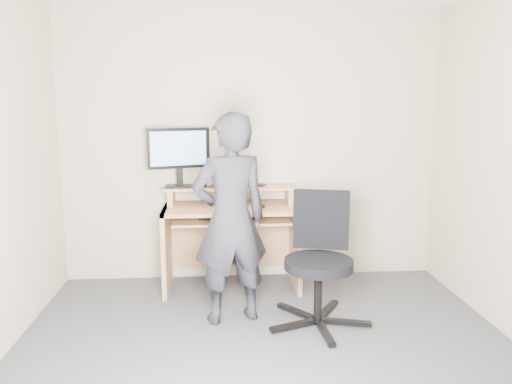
{
  "coord_description": "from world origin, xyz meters",
  "views": [
    {
      "loc": [
        -0.31,
        -2.89,
        1.67
      ],
      "look_at": [
        -0.01,
        1.05,
        0.95
      ],
      "focal_mm": 35.0,
      "sensor_mm": 36.0,
      "label": 1
    }
  ],
  "objects": [
    {
      "name": "travel_mug",
      "position": [
        -0.14,
        1.58,
        1.0
      ],
      "size": [
        0.1,
        0.1,
        0.19
      ],
      "primitive_type": "cylinder",
      "rotation": [
        0.0,
        0.0,
        0.28
      ],
      "color": "silver",
      "rests_on": "desk"
    },
    {
      "name": "charger",
      "position": [
        -0.44,
        1.55,
        0.93
      ],
      "size": [
        0.05,
        0.05,
        0.03
      ],
      "primitive_type": "cube",
      "rotation": [
        0.0,
        0.0,
        0.26
      ],
      "color": "black",
      "rests_on": "desk"
    },
    {
      "name": "headphones",
      "position": [
        -0.33,
        1.63,
        0.92
      ],
      "size": [
        0.16,
        0.16,
        0.06
      ],
      "primitive_type": "torus",
      "rotation": [
        0.26,
        0.0,
        -0.02
      ],
      "color": "silver",
      "rests_on": "desk"
    },
    {
      "name": "office_chair",
      "position": [
        0.44,
        0.68,
        0.53
      ],
      "size": [
        0.77,
        0.75,
        0.97
      ],
      "rotation": [
        0.0,
        0.0,
        -0.26
      ],
      "color": "black",
      "rests_on": "ground"
    },
    {
      "name": "ground",
      "position": [
        0.0,
        0.0,
        0.0
      ],
      "size": [
        3.5,
        3.5,
        0.0
      ],
      "primitive_type": "plane",
      "color": "#4B4B4F",
      "rests_on": "ground"
    },
    {
      "name": "keyboard",
      "position": [
        -0.24,
        1.36,
        0.67
      ],
      "size": [
        0.49,
        0.34,
        0.03
      ],
      "primitive_type": "cube",
      "rotation": [
        0.0,
        0.0,
        -0.39
      ],
      "color": "black",
      "rests_on": "desk"
    },
    {
      "name": "back_wall",
      "position": [
        0.0,
        1.75,
        1.25
      ],
      "size": [
        3.5,
        0.02,
        2.5
      ],
      "primitive_type": "cube",
      "color": "#C0B499",
      "rests_on": "ground"
    },
    {
      "name": "smartphone",
      "position": [
        0.08,
        1.59,
        0.92
      ],
      "size": [
        0.1,
        0.14,
        0.01
      ],
      "primitive_type": "cube",
      "rotation": [
        0.0,
        0.0,
        -0.31
      ],
      "color": "black",
      "rests_on": "desk"
    },
    {
      "name": "monitor",
      "position": [
        -0.66,
        1.56,
        1.23
      ],
      "size": [
        0.54,
        0.21,
        0.53
      ],
      "rotation": [
        0.0,
        0.0,
        0.31
      ],
      "color": "black",
      "rests_on": "desk"
    },
    {
      "name": "desk",
      "position": [
        -0.2,
        1.53,
        0.55
      ],
      "size": [
        1.2,
        0.6,
        0.91
      ],
      "color": "tan",
      "rests_on": "ground"
    },
    {
      "name": "mouse",
      "position": [
        0.05,
        1.35,
        0.77
      ],
      "size": [
        0.11,
        0.08,
        0.04
      ],
      "primitive_type": "ellipsoid",
      "rotation": [
        0.0,
        0.0,
        -0.22
      ],
      "color": "black",
      "rests_on": "desk"
    },
    {
      "name": "person",
      "position": [
        -0.23,
        0.75,
        0.8
      ],
      "size": [
        0.67,
        0.53,
        1.6
      ],
      "primitive_type": "imported",
      "rotation": [
        0.0,
        0.0,
        3.43
      ],
      "color": "black",
      "rests_on": "ground"
    },
    {
      "name": "external_drive",
      "position": [
        -0.28,
        1.64,
        1.01
      ],
      "size": [
        0.1,
        0.14,
        0.2
      ],
      "primitive_type": "cube",
      "rotation": [
        0.0,
        0.0,
        0.23
      ],
      "color": "black",
      "rests_on": "desk"
    }
  ]
}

